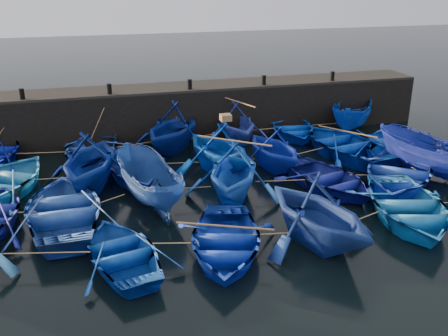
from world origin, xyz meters
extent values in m
plane|color=black|center=(0.00, 0.00, 0.00)|extent=(120.00, 120.00, 0.00)
cube|color=black|center=(0.00, 10.50, 1.25)|extent=(26.00, 2.50, 2.50)
cube|color=black|center=(0.00, 10.50, 2.56)|extent=(26.00, 2.50, 0.12)
cylinder|color=black|center=(-8.00, 9.60, 2.87)|extent=(0.24, 0.24, 0.50)
cylinder|color=black|center=(-4.00, 9.60, 2.87)|extent=(0.24, 0.24, 0.50)
cylinder|color=black|center=(0.00, 9.60, 2.87)|extent=(0.24, 0.24, 0.50)
cylinder|color=black|center=(4.00, 9.60, 2.87)|extent=(0.24, 0.24, 0.50)
cylinder|color=black|center=(8.00, 9.60, 2.87)|extent=(0.24, 0.24, 0.50)
imported|color=#1A3DA7|center=(-5.17, 7.45, 0.51)|extent=(4.60, 5.61, 1.02)
imported|color=navy|center=(-1.23, 7.92, 1.21)|extent=(5.90, 6.05, 2.42)
imported|color=#2A40A9|center=(2.12, 8.34, 1.05)|extent=(3.51, 4.06, 2.11)
imported|color=#002FA4|center=(5.29, 8.41, 0.47)|extent=(3.87, 4.93, 0.93)
imported|color=#073691|center=(8.72, 8.30, 0.94)|extent=(4.53, 4.86, 1.87)
imported|color=navy|center=(-5.21, 4.28, 1.22)|extent=(5.14, 5.58, 2.44)
imported|color=#1C379D|center=(-3.50, 4.84, 0.49)|extent=(3.91, 5.10, 0.99)
imported|color=#013DA7|center=(0.16, 4.54, 1.15)|extent=(4.95, 5.33, 2.31)
imported|color=#0A23A3|center=(2.58, 4.25, 1.02)|extent=(3.92, 4.36, 2.03)
imported|color=navy|center=(6.50, 4.92, 0.59)|extent=(5.07, 6.34, 1.17)
imported|color=blue|center=(8.46, 4.66, 0.46)|extent=(4.81, 5.34, 0.91)
imported|color=#234999|center=(-6.24, 1.35, 0.56)|extent=(4.05, 5.55, 1.13)
imported|color=navy|center=(-3.24, 2.00, 0.90)|extent=(2.68, 4.93, 1.81)
imported|color=blue|center=(0.00, 1.84, 1.14)|extent=(5.15, 5.45, 2.27)
imported|color=navy|center=(3.86, 1.45, 0.47)|extent=(4.31, 5.24, 0.95)
imported|color=#1C3CAE|center=(6.77, 1.11, 0.57)|extent=(6.52, 6.71, 1.14)
imported|color=navy|center=(8.59, 1.51, 0.95)|extent=(4.01, 5.22, 1.91)
imported|color=#093A92|center=(-4.57, -1.84, 0.43)|extent=(3.70, 4.60, 0.85)
imported|color=navy|center=(-1.50, -2.17, 0.48)|extent=(4.49, 5.37, 0.96)
imported|color=navy|center=(1.47, -2.36, 1.18)|extent=(4.97, 5.39, 2.37)
imported|color=blue|center=(5.26, -1.71, 0.55)|extent=(5.08, 6.11, 1.09)
cube|color=brown|center=(0.46, 4.54, 2.44)|extent=(0.45, 0.45, 0.27)
cylinder|color=tan|center=(-7.41, 7.67, 0.55)|extent=(2.67, 0.48, 0.04)
cylinder|color=tan|center=(-3.20, 7.69, 0.55)|extent=(2.15, 0.51, 0.04)
cylinder|color=tan|center=(0.44, 8.13, 0.55)|extent=(1.56, 0.45, 0.04)
cylinder|color=tan|center=(3.70, 8.38, 0.55)|extent=(1.37, 0.10, 0.04)
cylinder|color=tan|center=(7.00, 8.36, 0.55)|extent=(1.63, 0.14, 0.04)
cylinder|color=tan|center=(-6.95, 4.35, 0.55)|extent=(1.70, 0.17, 0.04)
cylinder|color=tan|center=(-4.35, 4.56, 0.55)|extent=(0.13, 0.57, 0.04)
cylinder|color=tan|center=(-1.67, 4.69, 0.55)|extent=(1.86, 0.34, 0.04)
cylinder|color=tan|center=(1.37, 4.39, 0.55)|extent=(0.64, 0.32, 0.04)
cylinder|color=tan|center=(4.54, 4.59, 0.55)|extent=(2.13, 0.71, 0.04)
cylinder|color=tan|center=(7.48, 4.79, 0.55)|extent=(0.19, 0.28, 0.04)
cylinder|color=tan|center=(-7.54, 1.44, 0.55)|extent=(0.82, 0.23, 0.04)
cylinder|color=tan|center=(-4.74, 1.67, 0.55)|extent=(1.21, 0.69, 0.04)
cylinder|color=tan|center=(-1.62, 1.92, 0.55)|extent=(1.44, 0.20, 0.04)
cylinder|color=tan|center=(1.93, 1.64, 0.55)|extent=(2.07, 0.43, 0.04)
cylinder|color=tan|center=(5.31, 1.28, 0.55)|extent=(1.12, 0.37, 0.04)
cylinder|color=tan|center=(7.68, 1.31, 0.55)|extent=(0.05, 0.41, 0.04)
cylinder|color=tan|center=(-6.90, -1.50, 0.55)|extent=(2.86, 0.73, 0.04)
cylinder|color=tan|center=(-3.04, -2.01, 0.55)|extent=(1.28, 0.36, 0.04)
cylinder|color=tan|center=(-0.02, -2.27, 0.55)|extent=(1.18, 0.23, 0.04)
cylinder|color=tan|center=(3.36, -2.04, 0.55)|extent=(2.00, 0.69, 0.04)
cylinder|color=tan|center=(-8.82, 9.30, 1.58)|extent=(1.67, 0.45, 2.09)
cylinder|color=tan|center=(-4.59, 9.08, 1.58)|extent=(1.22, 0.89, 2.09)
cylinder|color=tan|center=(-0.61, 9.31, 1.58)|extent=(1.27, 0.42, 2.09)
cylinder|color=tan|center=(3.06, 9.52, 1.58)|extent=(1.91, 0.08, 2.09)
cylinder|color=tan|center=(4.64, 9.56, 1.58)|extent=(1.32, 0.15, 2.09)
cylinder|color=tan|center=(8.36, 9.50, 1.58)|extent=(0.75, 0.04, 2.08)
cylinder|color=#99724C|center=(2.12, 8.34, 2.14)|extent=(1.08, 2.84, 0.06)
cylinder|color=#99724C|center=(6.50, 4.92, 1.20)|extent=(1.77, 2.49, 0.06)
cylinder|color=#99724C|center=(0.00, 1.84, 2.30)|extent=(2.34, 1.97, 0.06)
cylinder|color=#99724C|center=(-1.50, -2.17, 0.99)|extent=(2.74, 1.32, 0.06)
camera|label=1|loc=(-5.18, -15.04, 8.08)|focal=40.00mm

